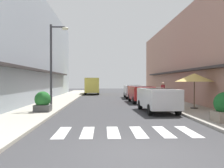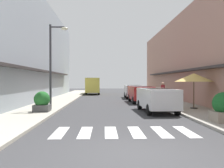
# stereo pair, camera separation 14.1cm
# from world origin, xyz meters

# --- Properties ---
(ground_plane) EXTENTS (84.24, 84.24, 0.00)m
(ground_plane) POSITION_xyz_m (0.00, 15.32, 0.00)
(ground_plane) COLOR #38383A
(sidewalk_left) EXTENTS (2.77, 53.61, 0.12)m
(sidewalk_left) POSITION_xyz_m (-4.96, 15.32, 0.06)
(sidewalk_left) COLOR #ADA899
(sidewalk_left) RESTS_ON ground_plane
(sidewalk_right) EXTENTS (2.77, 53.61, 0.12)m
(sidewalk_right) POSITION_xyz_m (4.96, 15.32, 0.06)
(sidewalk_right) COLOR #9E998E
(sidewalk_right) RESTS_ON ground_plane
(building_row_left) EXTENTS (5.50, 36.46, 9.76)m
(building_row_left) POSITION_xyz_m (-8.84, 16.23, 4.88)
(building_row_left) COLOR #939EA8
(building_row_left) RESTS_ON ground_plane
(building_row_right) EXTENTS (5.50, 36.46, 8.26)m
(building_row_right) POSITION_xyz_m (8.84, 16.23, 4.13)
(building_row_right) COLOR #A87A6B
(building_row_right) RESTS_ON ground_plane
(crosswalk) EXTENTS (5.20, 2.20, 0.01)m
(crosswalk) POSITION_xyz_m (-0.00, 2.78, 0.01)
(crosswalk) COLOR silver
(crosswalk) RESTS_ON ground_plane
(parked_car_near) EXTENTS (1.94, 4.53, 1.47)m
(parked_car_near) POSITION_xyz_m (2.52, 8.73, 0.92)
(parked_car_near) COLOR silver
(parked_car_near) RESTS_ON ground_plane
(parked_car_mid) EXTENTS (1.88, 4.39, 1.47)m
(parked_car_mid) POSITION_xyz_m (2.52, 15.55, 0.92)
(parked_car_mid) COLOR maroon
(parked_car_mid) RESTS_ON ground_plane
(parked_car_far) EXTENTS (1.87, 4.46, 1.47)m
(parked_car_far) POSITION_xyz_m (2.52, 21.19, 0.92)
(parked_car_far) COLOR silver
(parked_car_far) RESTS_ON ground_plane
(delivery_van) EXTENTS (2.14, 5.46, 2.37)m
(delivery_van) POSITION_xyz_m (-2.37, 29.69, 1.41)
(delivery_van) COLOR #D8CC4C
(delivery_van) RESTS_ON ground_plane
(street_lamp) EXTENTS (1.19, 0.28, 5.41)m
(street_lamp) POSITION_xyz_m (-3.97, 9.58, 3.42)
(street_lamp) COLOR #38383D
(street_lamp) RESTS_ON sidewalk_left
(cafe_umbrella) EXTENTS (2.49, 2.49, 2.31)m
(cafe_umbrella) POSITION_xyz_m (5.15, 9.64, 2.15)
(cafe_umbrella) COLOR #262626
(cafe_umbrella) RESTS_ON sidewalk_right
(planter_midblock) EXTENTS (0.94, 0.94, 1.19)m
(planter_midblock) POSITION_xyz_m (-4.40, 8.36, 0.69)
(planter_midblock) COLOR #4C4C4C
(planter_midblock) RESTS_ON sidewalk_left
(pedestrian_walking_near) EXTENTS (0.34, 0.34, 1.70)m
(pedestrian_walking_near) POSITION_xyz_m (4.21, 14.27, 1.02)
(pedestrian_walking_near) COLOR #282B33
(pedestrian_walking_near) RESTS_ON sidewalk_right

